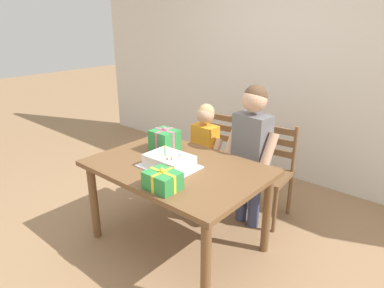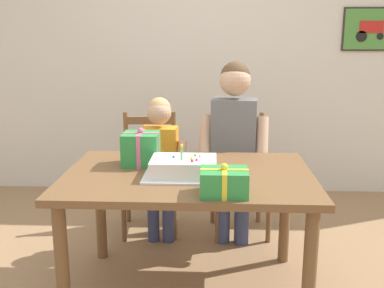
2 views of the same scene
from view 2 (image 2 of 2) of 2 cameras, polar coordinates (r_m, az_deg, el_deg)
name	(u,v)px [view 2 (image 2 of 2)]	position (r m, az deg, el deg)	size (l,w,h in m)	color
back_wall	(200,58)	(4.41, 1.01, 10.72)	(6.40, 0.11, 2.60)	silver
dining_table	(189,189)	(2.63, -0.44, -5.60)	(1.41, 0.97, 0.74)	brown
birthday_cake	(184,168)	(2.53, -1.04, -2.98)	(0.44, 0.34, 0.19)	silver
gift_box_red_large	(224,182)	(2.25, 4.03, -4.76)	(0.24, 0.20, 0.16)	#2D8E42
gift_box_beside_cake	(141,149)	(2.76, -6.39, -0.60)	(0.22, 0.20, 0.23)	#2D8E42
chair_left	(150,172)	(3.58, -5.29, -3.52)	(0.46, 0.46, 0.92)	brown
chair_right	(239,173)	(3.55, 5.94, -3.67)	(0.46, 0.46, 0.92)	brown
child_older	(234,136)	(3.23, 5.26, 0.98)	(0.50, 0.30, 1.34)	#38426B
child_younger	(160,156)	(3.29, -4.06, -1.55)	(0.40, 0.24, 1.09)	#38426B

